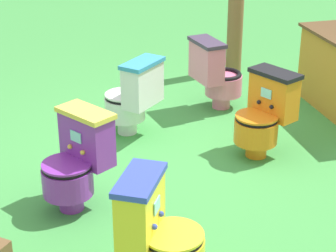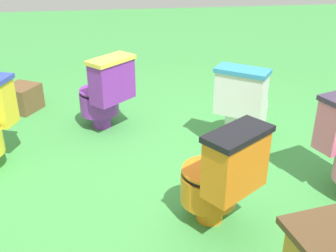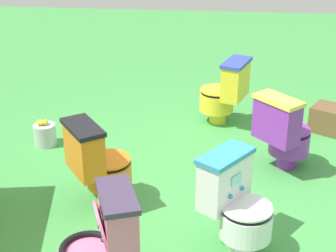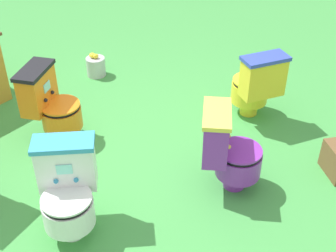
{
  "view_description": "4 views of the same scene",
  "coord_description": "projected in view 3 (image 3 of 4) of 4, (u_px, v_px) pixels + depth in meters",
  "views": [
    {
      "loc": [
        4.62,
        -0.41,
        2.43
      ],
      "look_at": [
        0.02,
        -0.04,
        0.35
      ],
      "focal_mm": 66.41,
      "sensor_mm": 36.0,
      "label": 1
    },
    {
      "loc": [
        0.5,
        2.9,
        1.79
      ],
      "look_at": [
        0.15,
        0.28,
        0.49
      ],
      "focal_mm": 44.16,
      "sensor_mm": 36.0,
      "label": 2
    },
    {
      "loc": [
        -3.82,
        -0.15,
        2.45
      ],
      "look_at": [
        0.35,
        0.27,
        0.5
      ],
      "focal_mm": 57.6,
      "sensor_mm": 36.0,
      "label": 3
    },
    {
      "loc": [
        -1.64,
        -2.59,
        2.63
      ],
      "look_at": [
        0.34,
        -0.33,
        0.51
      ],
      "focal_mm": 49.05,
      "sensor_mm": 36.0,
      "label": 4
    }
  ],
  "objects": [
    {
      "name": "toilet_purple",
      "position": [
        284.0,
        132.0,
        4.83
      ],
      "size": [
        0.63,
        0.63,
        0.73
      ],
      "rotation": [
        0.0,
        0.0,
        3.89
      ],
      "color": "purple",
      "rests_on": "ground"
    },
    {
      "name": "toilet_white",
      "position": [
        236.0,
        203.0,
        3.78
      ],
      "size": [
        0.61,
        0.63,
        0.73
      ],
      "rotation": [
        0.0,
        0.0,
        2.52
      ],
      "color": "white",
      "rests_on": "ground"
    },
    {
      "name": "toilet_pink",
      "position": [
        102.0,
        244.0,
        3.35
      ],
      "size": [
        0.55,
        0.6,
        0.73
      ],
      "rotation": [
        0.0,
        0.0,
        0.35
      ],
      "color": "pink",
      "rests_on": "ground"
    },
    {
      "name": "toilet_yellow",
      "position": [
        225.0,
        92.0,
        5.74
      ],
      "size": [
        0.54,
        0.6,
        0.73
      ],
      "rotation": [
        0.0,
        0.0,
        5.94
      ],
      "color": "yellow",
      "rests_on": "ground"
    },
    {
      "name": "toilet_orange",
      "position": [
        98.0,
        163.0,
        4.31
      ],
      "size": [
        0.61,
        0.63,
        0.73
      ],
      "rotation": [
        0.0,
        0.0,
        3.77
      ],
      "color": "orange",
      "rests_on": "ground"
    },
    {
      "name": "ground",
      "position": [
        196.0,
        200.0,
        4.5
      ],
      "size": [
        14.0,
        14.0,
        0.0
      ],
      "primitive_type": "plane",
      "color": "#429947"
    },
    {
      "name": "small_crate",
      "position": [
        328.0,
        119.0,
        5.67
      ],
      "size": [
        0.43,
        0.43,
        0.27
      ],
      "primitive_type": "cube",
      "rotation": [
        0.0,
        0.0,
        4.18
      ],
      "color": "brown",
      "rests_on": "ground"
    },
    {
      "name": "lemon_bucket",
      "position": [
        45.0,
        134.0,
        5.37
      ],
      "size": [
        0.22,
        0.22,
        0.28
      ],
      "color": "#B7B7BF",
      "rests_on": "ground"
    }
  ]
}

